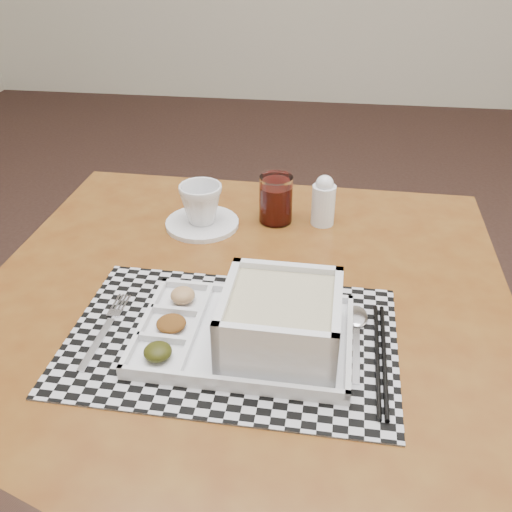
# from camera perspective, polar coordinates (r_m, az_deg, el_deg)

# --- Properties ---
(floor) EXTENTS (5.00, 5.00, 0.00)m
(floor) POSITION_cam_1_polar(r_m,az_deg,el_deg) (2.03, 6.11, -5.92)
(floor) COLOR black
(floor) RESTS_ON ground
(dining_table) EXTENTS (0.93, 0.93, 0.68)m
(dining_table) POSITION_cam_1_polar(r_m,az_deg,el_deg) (1.01, -1.33, -7.09)
(dining_table) COLOR #5C2C10
(dining_table) RESTS_ON ground
(placemat) EXTENTS (0.51, 0.34, 0.00)m
(placemat) POSITION_cam_1_polar(r_m,az_deg,el_deg) (0.88, -2.45, -8.28)
(placemat) COLOR #B3B3BB
(placemat) RESTS_ON dining_table
(serving_tray) EXTENTS (0.33, 0.23, 0.10)m
(serving_tray) POSITION_cam_1_polar(r_m,az_deg,el_deg) (0.84, 1.22, -6.98)
(serving_tray) COLOR silver
(serving_tray) RESTS_ON placemat
(fork) EXTENTS (0.02, 0.19, 0.00)m
(fork) POSITION_cam_1_polar(r_m,az_deg,el_deg) (0.92, -14.81, -6.99)
(fork) COLOR silver
(fork) RESTS_ON placemat
(spoon) EXTENTS (0.04, 0.18, 0.01)m
(spoon) POSITION_cam_1_polar(r_m,az_deg,el_deg) (0.92, 10.03, -6.50)
(spoon) COLOR silver
(spoon) RESTS_ON placemat
(chopsticks) EXTENTS (0.02, 0.24, 0.01)m
(chopsticks) POSITION_cam_1_polar(r_m,az_deg,el_deg) (0.86, 12.36, -9.87)
(chopsticks) COLOR black
(chopsticks) RESTS_ON placemat
(saucer) EXTENTS (0.15, 0.15, 0.01)m
(saucer) POSITION_cam_1_polar(r_m,az_deg,el_deg) (1.18, -5.40, 3.26)
(saucer) COLOR silver
(saucer) RESTS_ON dining_table
(cup) EXTENTS (0.12, 0.12, 0.08)m
(cup) POSITION_cam_1_polar(r_m,az_deg,el_deg) (1.16, -5.51, 5.24)
(cup) COLOR silver
(cup) RESTS_ON saucer
(juice_glass) EXTENTS (0.07, 0.07, 0.10)m
(juice_glass) POSITION_cam_1_polar(r_m,az_deg,el_deg) (1.17, 1.99, 5.53)
(juice_glass) COLOR white
(juice_glass) RESTS_ON dining_table
(creamer_bottle) EXTENTS (0.05, 0.05, 0.11)m
(creamer_bottle) POSITION_cam_1_polar(r_m,az_deg,el_deg) (1.17, 6.77, 5.49)
(creamer_bottle) COLOR silver
(creamer_bottle) RESTS_ON dining_table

